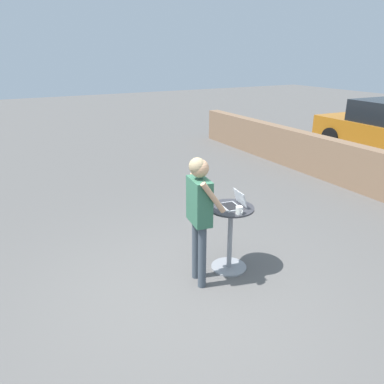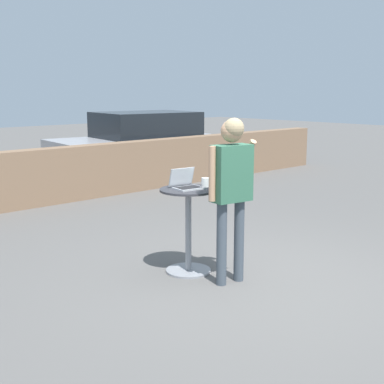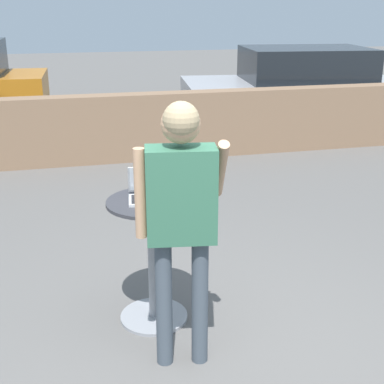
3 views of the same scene
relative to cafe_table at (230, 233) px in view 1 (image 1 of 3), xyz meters
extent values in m
plane|color=#5B5956|center=(0.30, -0.82, -0.57)|extent=(50.00, 50.00, 0.00)
cylinder|color=gray|center=(0.00, 0.00, -0.56)|extent=(0.52, 0.52, 0.03)
cylinder|color=gray|center=(0.00, 0.00, -0.08)|extent=(0.07, 0.07, 0.92)
cylinder|color=#333338|center=(0.00, 0.00, 0.39)|extent=(0.65, 0.65, 0.02)
cube|color=#B7BABF|center=(0.00, -0.01, 0.42)|extent=(0.34, 0.27, 0.02)
cube|color=black|center=(0.00, -0.01, 0.42)|extent=(0.30, 0.22, 0.00)
cube|color=#B7BABF|center=(0.02, 0.13, 0.53)|extent=(0.32, 0.11, 0.21)
cube|color=white|center=(0.02, 0.13, 0.53)|extent=(0.30, 0.09, 0.18)
cylinder|color=white|center=(0.24, -0.03, 0.46)|extent=(0.10, 0.10, 0.10)
torus|color=white|center=(0.30, -0.03, 0.46)|extent=(0.05, 0.01, 0.05)
cylinder|color=#424C56|center=(-0.02, -0.55, -0.11)|extent=(0.11, 0.11, 0.91)
cylinder|color=#424C56|center=(0.21, -0.58, -0.11)|extent=(0.11, 0.11, 0.91)
cube|color=#33664C|center=(0.10, -0.57, 0.64)|extent=(0.46, 0.28, 0.60)
sphere|color=tan|center=(0.10, -0.57, 1.08)|extent=(0.24, 0.24, 0.24)
sphere|color=#9E8966|center=(0.09, -0.60, 1.11)|extent=(0.22, 0.22, 0.22)
cylinder|color=tan|center=(-0.15, -0.53, 0.65)|extent=(0.07, 0.07, 0.57)
cylinder|color=tan|center=(0.36, -0.52, 0.77)|extent=(0.12, 0.34, 0.44)
cylinder|color=black|center=(-4.51, 7.05, -0.22)|extent=(0.70, 0.25, 0.69)
cylinder|color=black|center=(-4.43, 8.76, -0.22)|extent=(0.70, 0.25, 0.69)
camera|label=1|loc=(3.96, -2.78, 2.43)|focal=35.00mm
camera|label=2|loc=(-3.96, -4.36, 1.51)|focal=50.00mm
camera|label=3|loc=(-0.57, -3.56, 1.75)|focal=50.00mm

